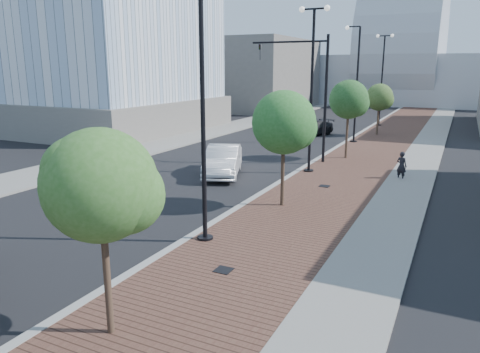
% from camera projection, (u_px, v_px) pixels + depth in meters
% --- Properties ---
extents(sidewalk, '(7.00, 140.00, 0.12)m').
position_uv_depth(sidewalk, '(400.00, 135.00, 41.10)').
color(sidewalk, '#4C2D23').
rests_on(sidewalk, ground).
extents(concrete_strip, '(2.40, 140.00, 0.13)m').
position_uv_depth(concrete_strip, '(432.00, 137.00, 39.95)').
color(concrete_strip, slate).
rests_on(concrete_strip, ground).
extents(curb, '(0.30, 140.00, 0.14)m').
position_uv_depth(curb, '(361.00, 133.00, 42.59)').
color(curb, gray).
rests_on(curb, ground).
extents(west_sidewalk, '(4.00, 140.00, 0.12)m').
position_uv_depth(west_sidewalk, '(237.00, 125.00, 48.13)').
color(west_sidewalk, slate).
rests_on(west_sidewalk, ground).
extents(white_sedan, '(3.56, 5.43, 1.69)m').
position_uv_depth(white_sedan, '(223.00, 161.00, 25.93)').
color(white_sedan, silver).
rests_on(white_sedan, ground).
extents(dark_car_mid, '(2.90, 4.64, 1.20)m').
position_uv_depth(dark_car_mid, '(296.00, 119.00, 49.10)').
color(dark_car_mid, black).
rests_on(dark_car_mid, ground).
extents(dark_car_far, '(3.42, 5.03, 1.35)m').
position_uv_depth(dark_car_far, '(312.00, 128.00, 41.26)').
color(dark_car_far, black).
rests_on(dark_car_far, ground).
extents(pedestrian, '(0.69, 0.57, 1.60)m').
position_uv_depth(pedestrian, '(402.00, 166.00, 24.75)').
color(pedestrian, black).
rests_on(pedestrian, ground).
extents(streetlight_1, '(1.44, 0.56, 9.21)m').
position_uv_depth(streetlight_1, '(200.00, 120.00, 15.17)').
color(streetlight_1, black).
rests_on(streetlight_1, ground).
extents(streetlight_2, '(1.72, 0.56, 9.28)m').
position_uv_depth(streetlight_2, '(312.00, 90.00, 25.49)').
color(streetlight_2, black).
rests_on(streetlight_2, ground).
extents(streetlight_3, '(1.44, 0.56, 9.21)m').
position_uv_depth(streetlight_3, '(355.00, 89.00, 36.14)').
color(streetlight_3, black).
rests_on(streetlight_3, ground).
extents(streetlight_4, '(1.72, 0.56, 9.28)m').
position_uv_depth(streetlight_4, '(382.00, 80.00, 46.46)').
color(streetlight_4, black).
rests_on(streetlight_4, ground).
extents(traffic_mast, '(5.09, 0.20, 8.00)m').
position_uv_depth(traffic_mast, '(312.00, 85.00, 28.46)').
color(traffic_mast, black).
rests_on(traffic_mast, ground).
extents(tree_0, '(2.50, 2.47, 4.84)m').
position_uv_depth(tree_0, '(103.00, 186.00, 9.63)').
color(tree_0, '#382619').
rests_on(tree_0, ground).
extents(tree_1, '(2.72, 2.72, 5.14)m').
position_uv_depth(tree_1, '(285.00, 123.00, 19.20)').
color(tree_1, '#382619').
rests_on(tree_1, ground).
extents(tree_2, '(2.56, 2.54, 5.27)m').
position_uv_depth(tree_2, '(350.00, 100.00, 29.63)').
color(tree_2, '#382619').
rests_on(tree_2, ground).
extents(tree_3, '(2.43, 2.39, 4.65)m').
position_uv_depth(tree_3, '(380.00, 97.00, 40.24)').
color(tree_3, '#382619').
rests_on(tree_3, ground).
extents(tower_podium, '(19.00, 19.00, 3.00)m').
position_uv_depth(tower_podium, '(104.00, 114.00, 45.49)').
color(tower_podium, slate).
rests_on(tower_podium, ground).
extents(convention_center, '(50.00, 30.00, 50.00)m').
position_uv_depth(convention_center, '(403.00, 68.00, 81.37)').
color(convention_center, '#ACB1B7').
rests_on(convention_center, ground).
extents(commercial_block_nw, '(14.00, 20.00, 10.00)m').
position_uv_depth(commercial_block_nw, '(255.00, 74.00, 67.43)').
color(commercial_block_nw, '#635E59').
rests_on(commercial_block_nw, ground).
extents(utility_cover_1, '(0.50, 0.50, 0.02)m').
position_uv_depth(utility_cover_1, '(223.00, 270.00, 13.59)').
color(utility_cover_1, black).
rests_on(utility_cover_1, sidewalk).
extents(utility_cover_2, '(0.50, 0.50, 0.02)m').
position_uv_depth(utility_cover_2, '(324.00, 186.00, 23.20)').
color(utility_cover_2, black).
rests_on(utility_cover_2, sidewalk).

